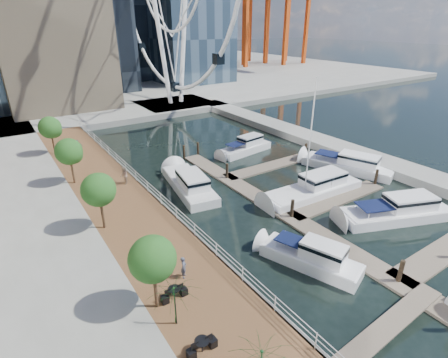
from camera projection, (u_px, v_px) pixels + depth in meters
name	position (u px, v px, depth m)	size (l,w,h in m)	color
ground	(343.00, 283.00, 23.06)	(520.00, 520.00, 0.00)	black
boardwalk	(130.00, 219.00, 29.60)	(6.00, 60.00, 1.00)	brown
seawall	(163.00, 209.00, 31.12)	(0.25, 60.00, 1.00)	#595954
land_far	(53.00, 79.00, 99.84)	(200.00, 114.00, 1.00)	gray
breakwater	(320.00, 142.00, 48.11)	(4.00, 60.00, 1.00)	gray
pier	(176.00, 105.00, 69.21)	(14.00, 12.00, 1.00)	gray
railing	(161.00, 199.00, 30.65)	(0.10, 60.00, 1.05)	white
floating_docks	(314.00, 191.00, 34.43)	(16.00, 34.00, 2.60)	#6D6051
port_cranes	(254.00, 7.00, 121.34)	(40.00, 52.00, 38.00)	#D84C14
street_trees	(98.00, 190.00, 26.05)	(2.60, 42.60, 4.60)	#3F2B1C
yacht_foreground	(394.00, 219.00, 30.56)	(2.88, 10.75, 2.15)	white
pedestrian_near	(184.00, 267.00, 21.84)	(0.54, 0.36, 1.49)	#434759
pedestrian_mid	(124.00, 176.00, 34.37)	(0.84, 0.66, 1.73)	gray
pedestrian_far	(78.00, 146.00, 42.48)	(0.97, 0.40, 1.66)	#373D45
moored_yachts	(310.00, 197.00, 34.35)	(23.27, 34.41, 11.50)	white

